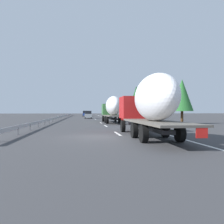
% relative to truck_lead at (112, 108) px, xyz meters
% --- Properties ---
extents(ground_plane, '(260.00, 260.00, 0.00)m').
position_rel_truck_lead_xyz_m(ground_plane, '(20.80, 3.60, -2.37)').
color(ground_plane, '#38383A').
extents(lane_stripe_0, '(3.20, 0.20, 0.01)m').
position_rel_truck_lead_xyz_m(lane_stripe_0, '(-17.20, 1.80, -2.37)').
color(lane_stripe_0, white).
rests_on(lane_stripe_0, ground_plane).
extents(lane_stripe_1, '(3.20, 0.20, 0.01)m').
position_rel_truck_lead_xyz_m(lane_stripe_1, '(-7.42, 1.80, -2.37)').
color(lane_stripe_1, white).
rests_on(lane_stripe_1, ground_plane).
extents(lane_stripe_2, '(3.20, 0.20, 0.01)m').
position_rel_truck_lead_xyz_m(lane_stripe_2, '(-0.02, 1.80, -2.37)').
color(lane_stripe_2, white).
rests_on(lane_stripe_2, ground_plane).
extents(lane_stripe_3, '(3.20, 0.20, 0.01)m').
position_rel_truck_lead_xyz_m(lane_stripe_3, '(15.73, 1.80, -2.37)').
color(lane_stripe_3, white).
rests_on(lane_stripe_3, ground_plane).
extents(lane_stripe_4, '(3.20, 0.20, 0.01)m').
position_rel_truck_lead_xyz_m(lane_stripe_4, '(20.94, 1.80, -2.37)').
color(lane_stripe_4, white).
rests_on(lane_stripe_4, ground_plane).
extents(lane_stripe_5, '(3.20, 0.20, 0.01)m').
position_rel_truck_lead_xyz_m(lane_stripe_5, '(36.52, 1.80, -2.37)').
color(lane_stripe_5, white).
rests_on(lane_stripe_5, ground_plane).
extents(lane_stripe_6, '(3.20, 0.20, 0.01)m').
position_rel_truck_lead_xyz_m(lane_stripe_6, '(37.01, 1.80, -2.37)').
color(lane_stripe_6, white).
rests_on(lane_stripe_6, ground_plane).
extents(edge_line_right, '(110.00, 0.20, 0.01)m').
position_rel_truck_lead_xyz_m(edge_line_right, '(25.80, -1.90, -2.37)').
color(edge_line_right, white).
rests_on(edge_line_right, ground_plane).
extents(truck_lead, '(12.42, 2.55, 4.12)m').
position_rel_truck_lead_xyz_m(truck_lead, '(0.00, 0.00, 0.00)').
color(truck_lead, '#387038').
rests_on(truck_lead, ground_plane).
extents(truck_trailing, '(12.53, 2.55, 4.22)m').
position_rel_truck_lead_xyz_m(truck_trailing, '(-20.08, -0.00, 0.02)').
color(truck_trailing, '#B21919').
rests_on(truck_trailing, ground_plane).
extents(car_silver_hatch, '(4.48, 1.77, 1.92)m').
position_rel_truck_lead_xyz_m(car_silver_hatch, '(21.80, 3.30, -1.42)').
color(car_silver_hatch, '#ADB2B7').
rests_on(car_silver_hatch, ground_plane).
extents(car_blue_sedan, '(4.64, 1.83, 1.98)m').
position_rel_truck_lead_xyz_m(car_blue_sedan, '(43.96, 3.81, -1.39)').
color(car_blue_sedan, '#28479E').
rests_on(car_blue_sedan, ground_plane).
extents(car_red_compact, '(4.48, 1.79, 1.94)m').
position_rel_truck_lead_xyz_m(car_red_compact, '(59.38, 3.87, -1.41)').
color(car_red_compact, red).
rests_on(car_red_compact, ground_plane).
extents(road_sign, '(0.10, 0.90, 3.04)m').
position_rel_truck_lead_xyz_m(road_sign, '(17.28, -3.10, -0.26)').
color(road_sign, gray).
rests_on(road_sign, ground_plane).
extents(tree_0, '(3.30, 3.30, 6.76)m').
position_rel_truck_lead_xyz_m(tree_0, '(36.96, -9.18, 1.76)').
color(tree_0, '#472D19').
rests_on(tree_0, ground_plane).
extents(tree_1, '(3.68, 3.68, 7.59)m').
position_rel_truck_lead_xyz_m(tree_1, '(15.34, -7.52, 2.37)').
color(tree_1, '#472D19').
rests_on(tree_1, ground_plane).
extents(tree_2, '(2.98, 2.98, 5.46)m').
position_rel_truck_lead_xyz_m(tree_2, '(67.13, -8.85, 1.25)').
color(tree_2, '#472D19').
rests_on(tree_2, ground_plane).
extents(tree_3, '(2.74, 2.74, 4.92)m').
position_rel_truck_lead_xyz_m(tree_3, '(20.49, -9.69, 0.74)').
color(tree_3, '#472D19').
rests_on(tree_3, ground_plane).
extents(tree_4, '(3.19, 3.19, 6.46)m').
position_rel_truck_lead_xyz_m(tree_4, '(-4.39, -9.55, 1.76)').
color(tree_4, '#472D19').
rests_on(tree_4, ground_plane).
extents(guardrail_median, '(94.00, 0.10, 0.76)m').
position_rel_truck_lead_xyz_m(guardrail_median, '(23.80, 9.60, -1.80)').
color(guardrail_median, '#9EA0A5').
rests_on(guardrail_median, ground_plane).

